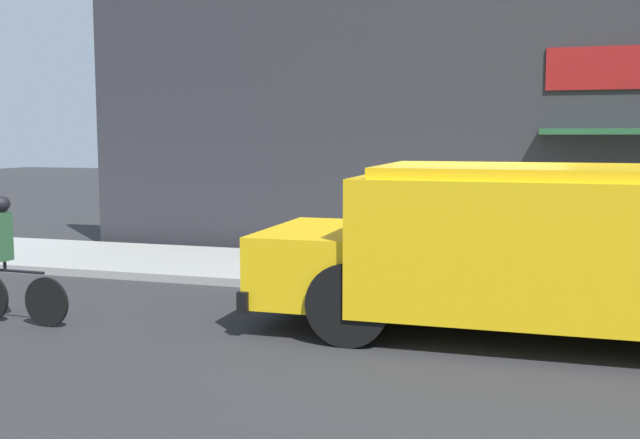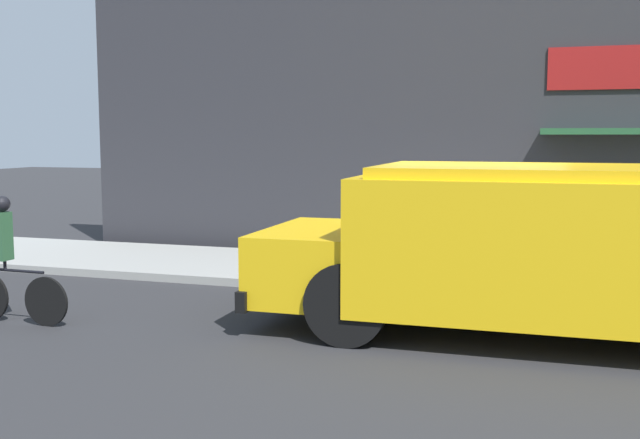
% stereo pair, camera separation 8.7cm
% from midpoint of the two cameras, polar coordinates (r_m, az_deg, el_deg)
% --- Properties ---
extents(ground_plane, '(70.00, 70.00, 0.00)m').
position_cam_midpoint_polar(ground_plane, '(10.57, 10.88, -6.19)').
color(ground_plane, '#2B2B2D').
extents(sidewalk, '(28.00, 2.88, 0.13)m').
position_cam_midpoint_polar(sidewalk, '(11.96, 11.64, -4.42)').
color(sidewalk, '#999993').
rests_on(sidewalk, ground_plane).
extents(storefront, '(15.82, 1.02, 5.53)m').
position_cam_midpoint_polar(storefront, '(13.58, 12.87, 8.29)').
color(storefront, '#2D2D33').
rests_on(storefront, ground_plane).
extents(school_bus, '(6.57, 2.86, 1.95)m').
position_cam_midpoint_polar(school_bus, '(8.84, 18.18, -1.86)').
color(school_bus, yellow).
rests_on(school_bus, ground_plane).
extents(cyclist, '(1.48, 0.20, 1.56)m').
position_cam_midpoint_polar(cyclist, '(9.88, -22.99, -2.94)').
color(cyclist, black).
rests_on(cyclist, ground_plane).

